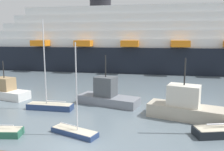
% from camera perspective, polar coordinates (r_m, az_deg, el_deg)
% --- Properties ---
extents(ground_plane, '(600.00, 600.00, 0.00)m').
position_cam_1_polar(ground_plane, '(17.94, -8.83, -17.46)').
color(ground_plane, slate).
extents(sailboat_2, '(4.37, 2.54, 7.72)m').
position_cam_1_polar(sailboat_2, '(20.06, -9.31, -13.36)').
color(sailboat_2, navy).
rests_on(sailboat_2, ground_plane).
extents(sailboat_3, '(5.22, 1.46, 9.97)m').
position_cam_1_polar(sailboat_3, '(27.14, -15.16, -7.14)').
color(sailboat_3, navy).
rests_on(sailboat_3, ground_plane).
extents(fishing_boat_0, '(8.06, 4.60, 6.10)m').
position_cam_1_polar(fishing_boat_0, '(24.32, 17.85, -7.40)').
color(fishing_boat_0, '#BCB29E').
rests_on(fishing_boat_0, ground_plane).
extents(fishing_boat_1, '(7.88, 4.46, 5.98)m').
position_cam_1_polar(fishing_boat_1, '(28.07, -1.14, -4.91)').
color(fishing_boat_1, gray).
rests_on(fishing_boat_1, ground_plane).
extents(fishing_boat_2, '(6.64, 3.56, 4.97)m').
position_cam_1_polar(fishing_boat_2, '(33.99, -24.80, -3.47)').
color(fishing_boat_2, white).
rests_on(fishing_boat_2, ground_plane).
extents(cruise_ship, '(105.30, 16.58, 20.53)m').
position_cam_1_polar(cruise_ship, '(57.93, 15.71, 7.67)').
color(cruise_ship, black).
rests_on(cruise_ship, ground_plane).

